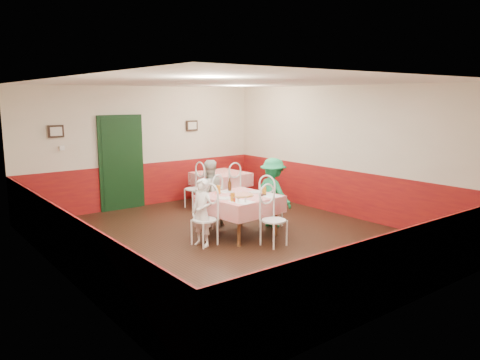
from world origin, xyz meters
TOP-DOWN VIEW (x-y plane):
  - floor at (0.00, 0.00)m, footprint 7.00×7.00m
  - ceiling at (0.00, 0.00)m, footprint 7.00×7.00m
  - back_wall at (0.00, 3.50)m, footprint 6.00×0.10m
  - front_wall at (0.00, -3.50)m, footprint 6.00×0.10m
  - left_wall at (-3.00, 0.00)m, footprint 0.10×7.00m
  - right_wall at (3.00, 0.00)m, footprint 0.10×7.00m
  - wainscot_back at (0.00, 3.48)m, footprint 6.00×0.03m
  - wainscot_front at (0.00, -3.48)m, footprint 6.00×0.03m
  - wainscot_left at (-2.98, 0.00)m, footprint 0.03×7.00m
  - wainscot_right at (2.98, 0.00)m, footprint 0.03×7.00m
  - door at (-0.60, 3.45)m, footprint 0.96×0.06m
  - picture_left at (-2.00, 3.45)m, footprint 0.32×0.03m
  - picture_right at (1.30, 3.45)m, footprint 0.32×0.03m
  - thermostat at (-1.90, 3.45)m, footprint 0.10×0.03m
  - main_table at (0.25, 0.12)m, footprint 1.33×1.33m
  - second_table at (1.50, 2.52)m, footprint 1.16×1.16m
  - chair_left at (-0.60, 0.04)m, footprint 0.46×0.46m
  - chair_right at (1.09, 0.21)m, footprint 0.53×0.53m
  - chair_far at (0.16, 0.97)m, footprint 0.54×0.54m
  - chair_near at (0.33, -0.72)m, footprint 0.45×0.45m
  - chair_second_a at (0.75, 2.52)m, footprint 0.44×0.44m
  - chair_second_b at (1.50, 1.77)m, footprint 0.44×0.44m
  - pizza at (0.25, 0.09)m, footprint 0.46×0.46m
  - plate_left at (-0.15, 0.08)m, footprint 0.27×0.27m
  - plate_right at (0.65, 0.16)m, footprint 0.27×0.27m
  - plate_far at (0.22, 0.53)m, footprint 0.27×0.27m
  - glass_a at (-0.16, -0.19)m, footprint 0.09×0.09m
  - glass_b at (0.67, -0.07)m, footprint 0.08×0.08m
  - glass_c at (0.04, 0.53)m, footprint 0.09×0.09m
  - beer_bottle at (0.33, 0.55)m, footprint 0.07×0.07m
  - shaker_a at (-0.15, -0.34)m, footprint 0.04×0.04m
  - shaker_b at (-0.04, -0.40)m, footprint 0.04×0.04m
  - shaker_c at (-0.18, -0.28)m, footprint 0.04×0.04m
  - menu_left at (-0.06, -0.32)m, footprint 0.39×0.46m
  - menu_right at (0.68, -0.22)m, footprint 0.34×0.43m
  - wallet at (0.57, -0.13)m, footprint 0.12×0.10m
  - diner_left at (-0.65, 0.03)m, footprint 0.38×0.49m
  - diner_far at (0.16, 1.02)m, footprint 0.70×0.58m
  - diner_right at (1.14, 0.21)m, footprint 0.55×0.91m

SIDE VIEW (x-z plane):
  - floor at x=0.00m, z-range 0.00..0.00m
  - main_table at x=0.25m, z-range -0.01..0.76m
  - second_table at x=1.50m, z-range -0.01..0.76m
  - chair_left at x=-0.60m, z-range 0.00..0.90m
  - chair_right at x=1.09m, z-range 0.00..0.90m
  - chair_far at x=0.16m, z-range 0.00..0.90m
  - chair_near at x=0.33m, z-range 0.00..0.90m
  - chair_second_a at x=0.75m, z-range 0.00..0.90m
  - chair_second_b at x=1.50m, z-range 0.00..0.90m
  - wainscot_back at x=0.00m, z-range 0.00..1.00m
  - wainscot_front at x=0.00m, z-range 0.00..1.00m
  - wainscot_left at x=-2.98m, z-range 0.00..1.00m
  - wainscot_right at x=2.98m, z-range 0.00..1.00m
  - diner_left at x=-0.65m, z-range 0.00..1.18m
  - diner_far at x=0.16m, z-range 0.00..1.34m
  - diner_right at x=1.14m, z-range 0.00..1.38m
  - menu_left at x=-0.06m, z-range 0.76..0.76m
  - menu_right at x=0.68m, z-range 0.76..0.76m
  - plate_left at x=-0.15m, z-range 0.76..0.77m
  - plate_right at x=0.65m, z-range 0.76..0.77m
  - plate_far at x=0.22m, z-range 0.76..0.77m
  - wallet at x=0.57m, z-range 0.76..0.78m
  - pizza at x=0.25m, z-range 0.76..0.79m
  - shaker_a at x=-0.15m, z-range 0.76..0.85m
  - shaker_b at x=-0.04m, z-range 0.76..0.85m
  - shaker_c at x=-0.18m, z-range 0.76..0.85m
  - glass_b at x=0.67m, z-range 0.76..0.90m
  - glass_a at x=-0.16m, z-range 0.76..0.91m
  - glass_c at x=0.04m, z-range 0.76..0.91m
  - beer_bottle at x=0.33m, z-range 0.76..1.00m
  - door at x=-0.60m, z-range 0.00..2.10m
  - back_wall at x=0.00m, z-range 0.00..2.80m
  - front_wall at x=0.00m, z-range 0.00..2.80m
  - left_wall at x=-3.00m, z-range 0.00..2.80m
  - right_wall at x=3.00m, z-range 0.00..2.80m
  - thermostat at x=-1.90m, z-range 1.45..1.55m
  - picture_left at x=-2.00m, z-range 1.72..1.98m
  - picture_right at x=1.30m, z-range 1.72..1.98m
  - ceiling at x=0.00m, z-range 2.80..2.80m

